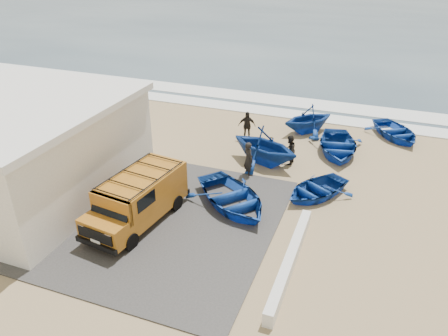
% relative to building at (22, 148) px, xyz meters
% --- Properties ---
extents(ground, '(160.00, 160.00, 0.00)m').
position_rel_building_xyz_m(ground, '(7.50, 2.00, -2.16)').
color(ground, tan).
extents(slab, '(12.00, 10.00, 0.05)m').
position_rel_building_xyz_m(slab, '(5.50, -0.00, -2.14)').
color(slab, '#403D3B').
rests_on(slab, ground).
extents(ocean, '(180.00, 88.00, 0.01)m').
position_rel_building_xyz_m(ocean, '(7.50, 58.00, -2.16)').
color(ocean, '#385166').
rests_on(ocean, ground).
extents(surf_line, '(180.00, 1.60, 0.06)m').
position_rel_building_xyz_m(surf_line, '(7.50, 14.00, -2.13)').
color(surf_line, white).
rests_on(surf_line, ground).
extents(surf_wash, '(180.00, 2.20, 0.04)m').
position_rel_building_xyz_m(surf_wash, '(7.50, 16.50, -2.14)').
color(surf_wash, white).
rests_on(surf_wash, ground).
extents(building, '(8.40, 9.40, 4.30)m').
position_rel_building_xyz_m(building, '(0.00, 0.00, 0.00)').
color(building, white).
rests_on(building, ground).
extents(parapet, '(0.35, 6.00, 0.55)m').
position_rel_building_xyz_m(parapet, '(12.50, -1.00, -1.89)').
color(parapet, silver).
rests_on(parapet, ground).
extents(van, '(2.52, 5.07, 2.08)m').
position_rel_building_xyz_m(van, '(6.02, -0.34, -1.04)').
color(van, '#AF691A').
rests_on(van, ground).
extents(boat_near_left, '(5.42, 5.28, 0.92)m').
position_rel_building_xyz_m(boat_near_left, '(9.23, 2.00, -1.70)').
color(boat_near_left, '#13409C').
rests_on(boat_near_left, ground).
extents(boat_near_right, '(3.89, 4.20, 0.71)m').
position_rel_building_xyz_m(boat_near_right, '(12.50, 4.19, -1.81)').
color(boat_near_right, '#13409C').
rests_on(boat_near_right, ground).
extents(boat_mid_left, '(4.70, 4.38, 2.01)m').
position_rel_building_xyz_m(boat_mid_left, '(9.37, 6.54, -1.16)').
color(boat_mid_left, '#13409C').
rests_on(boat_mid_left, ground).
extents(boat_mid_right, '(3.83, 4.78, 0.88)m').
position_rel_building_xyz_m(boat_mid_right, '(12.79, 9.09, -1.72)').
color(boat_mid_right, '#13409C').
rests_on(boat_mid_right, ground).
extents(boat_far_left, '(4.32, 4.34, 1.73)m').
position_rel_building_xyz_m(boat_far_left, '(10.70, 11.43, -1.30)').
color(boat_far_left, '#13409C').
rests_on(boat_far_left, ground).
extents(boat_far_right, '(4.27, 4.59, 0.77)m').
position_rel_building_xyz_m(boat_far_right, '(15.71, 12.40, -1.78)').
color(boat_far_right, '#13409C').
rests_on(boat_far_right, ground).
extents(fisherman_front, '(0.76, 0.76, 1.78)m').
position_rel_building_xyz_m(fisherman_front, '(9.01, 4.98, -1.27)').
color(fisherman_front, black).
rests_on(fisherman_front, ground).
extents(fisherman_middle, '(0.66, 0.81, 1.57)m').
position_rel_building_xyz_m(fisherman_middle, '(10.61, 6.90, -1.38)').
color(fisherman_middle, black).
rests_on(fisherman_middle, ground).
extents(fisherman_back, '(1.07, 0.69, 1.69)m').
position_rel_building_xyz_m(fisherman_back, '(7.59, 9.13, -1.32)').
color(fisherman_back, black).
rests_on(fisherman_back, ground).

